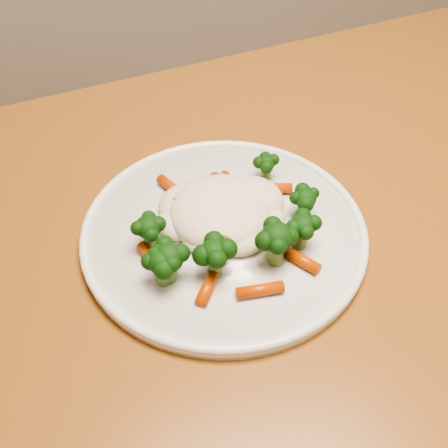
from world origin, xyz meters
name	(u,v)px	position (x,y,z in m)	size (l,w,h in m)	color
dining_table	(252,324)	(0.22, 0.31, 0.65)	(1.31, 0.99, 0.75)	#975A23
plate	(224,233)	(0.20, 0.36, 0.76)	(0.30, 0.30, 0.01)	white
meal	(224,220)	(0.20, 0.36, 0.78)	(0.20, 0.19, 0.05)	#F5E5C4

